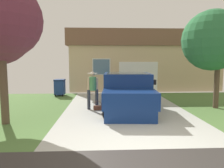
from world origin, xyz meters
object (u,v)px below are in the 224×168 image
at_px(person_with_hat, 93,87).
at_px(neighbor_tree, 216,39).
at_px(front_yard_tree, 0,25).
at_px(pickup_truck, 127,93).
at_px(wheeled_trash_bin, 60,87).
at_px(handbag, 98,107).
at_px(house_with_garage, 139,61).

xyz_separation_m(person_with_hat, neighbor_tree, (5.49, 0.07, 2.10)).
bearing_deg(front_yard_tree, pickup_truck, 23.62).
relative_size(front_yard_tree, wheeled_trash_bin, 4.65).
bearing_deg(neighbor_tree, person_with_hat, -179.23).
xyz_separation_m(handbag, neighbor_tree, (5.26, 0.26, 2.97)).
distance_m(neighbor_tree, wheeled_trash_bin, 8.87).
height_order(person_with_hat, neighbor_tree, neighbor_tree).
xyz_separation_m(handbag, front_yard_tree, (-3.16, -1.70, 3.19)).
bearing_deg(person_with_hat, front_yard_tree, -166.72).
distance_m(pickup_truck, front_yard_tree, 5.52).
xyz_separation_m(pickup_truck, neighbor_tree, (3.96, 0.01, 2.37)).
bearing_deg(wheeled_trash_bin, neighbor_tree, -25.52).
height_order(house_with_garage, neighbor_tree, neighbor_tree).
xyz_separation_m(pickup_truck, wheeled_trash_bin, (-3.71, 3.67, -0.16)).
xyz_separation_m(person_with_hat, front_yard_tree, (-2.94, -1.89, 2.33)).
distance_m(handbag, neighbor_tree, 6.05).
xyz_separation_m(house_with_garage, front_yard_tree, (-6.50, -10.17, 1.12)).
bearing_deg(house_with_garage, pickup_truck, -103.91).
relative_size(pickup_truck, house_with_garage, 0.51).
bearing_deg(house_with_garage, wheeled_trash_bin, -141.62).
relative_size(pickup_truck, front_yard_tree, 1.20).
bearing_deg(person_with_hat, handbag, -59.83).
bearing_deg(pickup_truck, handbag, 14.46).
bearing_deg(house_with_garage, neighbor_tree, -76.80).
height_order(pickup_truck, wheeled_trash_bin, pickup_truck).
xyz_separation_m(front_yard_tree, neighbor_tree, (8.43, 1.96, -0.22)).
distance_m(house_with_garage, front_yard_tree, 12.13).
xyz_separation_m(house_with_garage, wheeled_trash_bin, (-5.74, -4.55, -1.64)).
height_order(person_with_hat, house_with_garage, house_with_garage).
bearing_deg(front_yard_tree, house_with_garage, 57.42).
distance_m(pickup_truck, wheeled_trash_bin, 5.22).
height_order(handbag, wheeled_trash_bin, wheeled_trash_bin).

